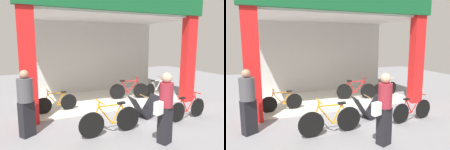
# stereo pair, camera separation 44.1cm
# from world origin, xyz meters

# --- Properties ---
(ground_plane) EXTENTS (20.86, 20.86, 0.00)m
(ground_plane) POSITION_xyz_m (0.00, 0.00, 0.00)
(ground_plane) COLOR gray
(ground_plane) RESTS_ON ground
(shop_facade) EXTENTS (6.63, 3.53, 4.03)m
(shop_facade) POSITION_xyz_m (0.00, 1.75, 2.19)
(shop_facade) COLOR beige
(shop_facade) RESTS_ON ground
(bicycle_inside_0) EXTENTS (1.48, 0.49, 0.83)m
(bicycle_inside_0) POSITION_xyz_m (2.39, 1.21, 0.33)
(bicycle_inside_0) COLOR black
(bicycle_inside_0) RESTS_ON ground
(bicycle_inside_1) EXTENTS (1.64, 0.53, 0.92)m
(bicycle_inside_1) POSITION_xyz_m (0.97, 1.19, 0.37)
(bicycle_inside_1) COLOR black
(bicycle_inside_1) RESTS_ON ground
(bicycle_inside_2) EXTENTS (1.45, 0.40, 0.80)m
(bicycle_inside_2) POSITION_xyz_m (-2.12, 0.73, 0.32)
(bicycle_inside_2) COLOR black
(bicycle_inside_2) RESTS_ON ground
(bicycle_parked_0) EXTENTS (1.53, 0.42, 0.84)m
(bicycle_parked_0) POSITION_xyz_m (1.52, -1.62, 0.34)
(bicycle_parked_0) COLOR black
(bicycle_parked_0) RESTS_ON ground
(bicycle_parked_1) EXTENTS (1.72, 0.47, 0.95)m
(bicycle_parked_1) POSITION_xyz_m (-1.12, -1.62, 0.38)
(bicycle_parked_1) COLOR black
(bicycle_parked_1) RESTS_ON ground
(sandwich_board_sign) EXTENTS (0.93, 0.54, 0.72)m
(sandwich_board_sign) POSITION_xyz_m (0.34, -0.93, 0.36)
(sandwich_board_sign) COLOR black
(sandwich_board_sign) RESTS_ON ground
(pedestrian_0) EXTENTS (0.52, 0.52, 1.72)m
(pedestrian_0) POSITION_xyz_m (-3.11, -0.86, 0.90)
(pedestrian_0) COLOR black
(pedestrian_0) RESTS_ON ground
(pedestrian_1) EXTENTS (0.60, 0.41, 1.71)m
(pedestrian_1) POSITION_xyz_m (-0.14, -2.58, 0.89)
(pedestrian_1) COLOR black
(pedestrian_1) RESTS_ON ground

